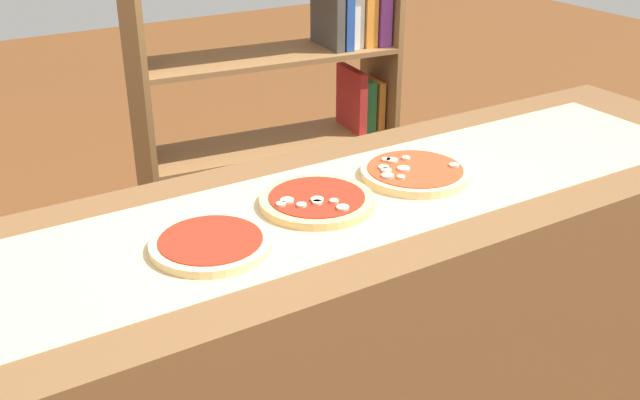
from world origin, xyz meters
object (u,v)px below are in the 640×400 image
object	(u,v)px
pizza_mushroom_2	(415,172)
bookshelf	(304,146)
pizza_mushroom_1	(317,201)
pizza_plain_0	(211,243)

from	to	relation	value
pizza_mushroom_2	bookshelf	xyz separation A→B (m)	(0.21, 0.91, -0.28)
pizza_mushroom_1	bookshelf	world-z (taller)	bookshelf
pizza_plain_0	bookshelf	size ratio (longest dim) A/B	0.19
pizza_mushroom_1	pizza_mushroom_2	size ratio (longest dim) A/B	0.98
pizza_plain_0	pizza_mushroom_1	distance (m)	0.30
pizza_mushroom_1	pizza_plain_0	bearing A→B (deg)	-168.73
bookshelf	pizza_mushroom_2	bearing A→B (deg)	-102.79
pizza_mushroom_2	bookshelf	distance (m)	0.97
bookshelf	pizza_mushroom_1	bearing A→B (deg)	-118.61
pizza_mushroom_1	bookshelf	size ratio (longest dim) A/B	0.20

